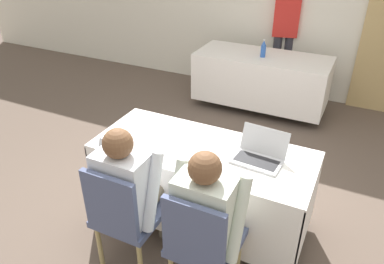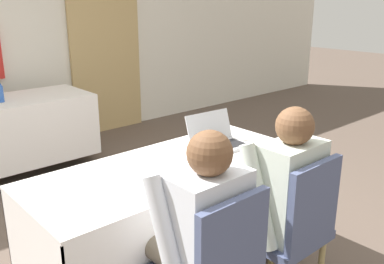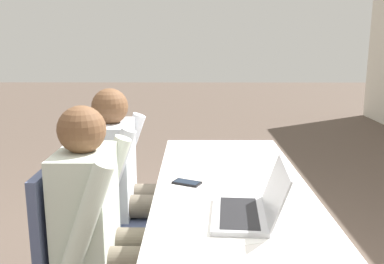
{
  "view_description": "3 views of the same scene",
  "coord_description": "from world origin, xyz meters",
  "px_view_note": "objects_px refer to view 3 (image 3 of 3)",
  "views": [
    {
      "loc": [
        0.99,
        -2.23,
        2.32
      ],
      "look_at": [
        0.0,
        -0.19,
        1.0
      ],
      "focal_mm": 35.0,
      "sensor_mm": 36.0,
      "label": 1
    },
    {
      "loc": [
        -1.47,
        -1.85,
        1.7
      ],
      "look_at": [
        0.0,
        -0.19,
        1.0
      ],
      "focal_mm": 40.0,
      "sensor_mm": 36.0,
      "label": 2
    },
    {
      "loc": [
        2.01,
        -0.18,
        1.44
      ],
      "look_at": [
        0.0,
        -0.19,
        1.0
      ],
      "focal_mm": 40.0,
      "sensor_mm": 36.0,
      "label": 3
    }
  ],
  "objects_px": {
    "chair_near_left": "(109,204)",
    "chair_near_right": "(83,256)",
    "laptop": "(250,208)",
    "person_white_shirt": "(105,222)",
    "person_checkered_shirt": "(126,177)",
    "cell_phone": "(187,183)"
  },
  "relations": [
    {
      "from": "chair_near_left",
      "to": "chair_near_right",
      "type": "relative_size",
      "value": 1.0
    },
    {
      "from": "laptop",
      "to": "chair_near_right",
      "type": "xyz_separation_m",
      "value": [
        -0.14,
        -0.71,
        -0.28
      ]
    },
    {
      "from": "person_white_shirt",
      "to": "person_checkered_shirt",
      "type": "bearing_deg",
      "value": 0.0
    },
    {
      "from": "laptop",
      "to": "chair_near_left",
      "type": "distance_m",
      "value": 1.06
    },
    {
      "from": "person_checkered_shirt",
      "to": "person_white_shirt",
      "type": "xyz_separation_m",
      "value": [
        0.6,
        0.0,
        0.0
      ]
    },
    {
      "from": "laptop",
      "to": "person_white_shirt",
      "type": "height_order",
      "value": "person_white_shirt"
    },
    {
      "from": "chair_near_left",
      "to": "person_white_shirt",
      "type": "bearing_deg",
      "value": -170.18
    },
    {
      "from": "chair_near_left",
      "to": "person_white_shirt",
      "type": "height_order",
      "value": "person_white_shirt"
    },
    {
      "from": "chair_near_right",
      "to": "person_white_shirt",
      "type": "bearing_deg",
      "value": -90.0
    },
    {
      "from": "chair_near_right",
      "to": "person_white_shirt",
      "type": "height_order",
      "value": "person_white_shirt"
    },
    {
      "from": "laptop",
      "to": "person_white_shirt",
      "type": "bearing_deg",
      "value": -98.27
    },
    {
      "from": "laptop",
      "to": "chair_near_left",
      "type": "relative_size",
      "value": 0.41
    },
    {
      "from": "laptop",
      "to": "chair_near_left",
      "type": "height_order",
      "value": "laptop"
    },
    {
      "from": "chair_near_right",
      "to": "person_checkered_shirt",
      "type": "relative_size",
      "value": 0.78
    },
    {
      "from": "laptop",
      "to": "person_checkered_shirt",
      "type": "height_order",
      "value": "person_checkered_shirt"
    },
    {
      "from": "laptop",
      "to": "person_checkered_shirt",
      "type": "relative_size",
      "value": 0.32
    },
    {
      "from": "cell_phone",
      "to": "chair_near_right",
      "type": "distance_m",
      "value": 0.58
    },
    {
      "from": "chair_near_left",
      "to": "chair_near_right",
      "type": "distance_m",
      "value": 0.6
    },
    {
      "from": "person_checkered_shirt",
      "to": "chair_near_right",
      "type": "bearing_deg",
      "value": 170.18
    },
    {
      "from": "cell_phone",
      "to": "person_white_shirt",
      "type": "bearing_deg",
      "value": -26.61
    },
    {
      "from": "chair_near_right",
      "to": "laptop",
      "type": "bearing_deg",
      "value": -100.85
    },
    {
      "from": "laptop",
      "to": "chair_near_right",
      "type": "height_order",
      "value": "laptop"
    }
  ]
}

